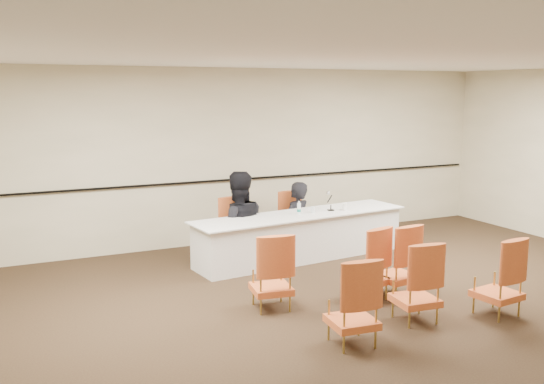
{
  "coord_description": "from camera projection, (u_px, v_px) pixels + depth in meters",
  "views": [
    {
      "loc": [
        -4.0,
        -5.67,
        2.62
      ],
      "look_at": [
        -0.06,
        2.6,
        1.08
      ],
      "focal_mm": 40.0,
      "sensor_mm": 36.0,
      "label": 1
    }
  ],
  "objects": [
    {
      "name": "panelist_second_chair",
      "position": [
        238.0,
        228.0,
        9.52
      ],
      "size": [
        0.55,
        0.55,
        0.95
      ],
      "primitive_type": null,
      "rotation": [
        0.0,
        0.0,
        0.1
      ],
      "color": "#A33E1D",
      "rests_on": "ground"
    },
    {
      "name": "panelist_second",
      "position": [
        238.0,
        231.0,
        9.53
      ],
      "size": [
        1.03,
        0.86,
        1.92
      ],
      "primitive_type": "imported",
      "rotation": [
        0.0,
        0.0,
        2.99
      ],
      "color": "black",
      "rests_on": "ground"
    },
    {
      "name": "aud_chair_front_left",
      "position": [
        271.0,
        271.0,
        7.29
      ],
      "size": [
        0.57,
        0.57,
        0.95
      ],
      "primitive_type": null,
      "rotation": [
        0.0,
        0.0,
        -0.16
      ],
      "color": "#A33E1D",
      "rests_on": "ground"
    },
    {
      "name": "ceiling",
      "position": [
        378.0,
        56.0,
        6.68
      ],
      "size": [
        10.0,
        10.0,
        0.0
      ],
      "primitive_type": "plane",
      "rotation": [
        3.14,
        0.0,
        0.0
      ],
      "color": "white",
      "rests_on": "ground"
    },
    {
      "name": "panelist_main",
      "position": [
        296.0,
        229.0,
        10.12
      ],
      "size": [
        0.69,
        0.6,
        1.61
      ],
      "primitive_type": "imported",
      "rotation": [
        0.0,
        0.0,
        3.59
      ],
      "color": "black",
      "rests_on": "ground"
    },
    {
      "name": "aud_chair_front_mid",
      "position": [
        367.0,
        263.0,
        7.63
      ],
      "size": [
        0.61,
        0.61,
        0.95
      ],
      "primitive_type": null,
      "rotation": [
        0.0,
        0.0,
        0.25
      ],
      "color": "#A33E1D",
      "rests_on": "ground"
    },
    {
      "name": "coffee_cup",
      "position": [
        345.0,
        207.0,
        9.72
      ],
      "size": [
        0.08,
        0.08,
        0.12
      ],
      "primitive_type": "cylinder",
      "rotation": [
        0.0,
        0.0,
        0.02
      ],
      "color": "white",
      "rests_on": "panel_table"
    },
    {
      "name": "wall_rail",
      "position": [
        241.0,
        179.0,
        10.52
      ],
      "size": [
        9.8,
        0.04,
        0.03
      ],
      "primitive_type": "cube",
      "color": "black",
      "rests_on": "wall_back"
    },
    {
      "name": "wall_back",
      "position": [
        240.0,
        156.0,
        10.49
      ],
      "size": [
        10.0,
        0.04,
        3.0
      ],
      "primitive_type": "cube",
      "color": "#B8B191",
      "rests_on": "ground"
    },
    {
      "name": "aud_chair_back_left",
      "position": [
        352.0,
        301.0,
        6.25
      ],
      "size": [
        0.55,
        0.55,
        0.95
      ],
      "primitive_type": null,
      "rotation": [
        0.0,
        0.0,
        -0.1
      ],
      "color": "#A33E1D",
      "rests_on": "ground"
    },
    {
      "name": "water_bottle",
      "position": [
        299.0,
        208.0,
        9.42
      ],
      "size": [
        0.06,
        0.06,
        0.2
      ],
      "primitive_type": null,
      "rotation": [
        0.0,
        0.0,
        -0.03
      ],
      "color": "#167C71",
      "rests_on": "panel_table"
    },
    {
      "name": "aud_chair_back_mid",
      "position": [
        416.0,
        281.0,
        6.9
      ],
      "size": [
        0.55,
        0.55,
        0.95
      ],
      "primitive_type": null,
      "rotation": [
        0.0,
        0.0,
        -0.11
      ],
      "color": "#A33E1D",
      "rests_on": "ground"
    },
    {
      "name": "panel_table",
      "position": [
        301.0,
        236.0,
        9.52
      ],
      "size": [
        3.64,
        1.2,
        0.72
      ],
      "primitive_type": null,
      "rotation": [
        0.0,
        0.0,
        0.1
      ],
      "color": "silver",
      "rests_on": "ground"
    },
    {
      "name": "panelist_main_chair",
      "position": [
        296.0,
        221.0,
        10.09
      ],
      "size": [
        0.55,
        0.55,
        0.95
      ],
      "primitive_type": null,
      "rotation": [
        0.0,
        0.0,
        0.1
      ],
      "color": "#A33E1D",
      "rests_on": "ground"
    },
    {
      "name": "aud_chair_back_right",
      "position": [
        498.0,
        276.0,
        7.09
      ],
      "size": [
        0.56,
        0.56,
        0.95
      ],
      "primitive_type": null,
      "rotation": [
        0.0,
        0.0,
        0.12
      ],
      "color": "#A33E1D",
      "rests_on": "ground"
    },
    {
      "name": "floor",
      "position": [
        371.0,
        314.0,
        7.18
      ],
      "size": [
        10.0,
        10.0,
        0.0
      ],
      "primitive_type": "plane",
      "color": "black",
      "rests_on": "ground"
    },
    {
      "name": "aud_chair_front_right",
      "position": [
        397.0,
        260.0,
        7.77
      ],
      "size": [
        0.55,
        0.55,
        0.95
      ],
      "primitive_type": null,
      "rotation": [
        0.0,
        0.0,
        0.11
      ],
      "color": "#A33E1D",
      "rests_on": "ground"
    },
    {
      "name": "papers",
      "position": [
        331.0,
        210.0,
        9.74
      ],
      "size": [
        0.37,
        0.34,
        0.0
      ],
      "primitive_type": "cube",
      "rotation": [
        0.0,
        0.0,
        0.51
      ],
      "color": "silver",
      "rests_on": "panel_table"
    },
    {
      "name": "drinking_glass",
      "position": [
        313.0,
        210.0,
        9.53
      ],
      "size": [
        0.07,
        0.07,
        0.1
      ],
      "primitive_type": "cylinder",
      "rotation": [
        0.0,
        0.0,
        -0.17
      ],
      "color": "silver",
      "rests_on": "panel_table"
    },
    {
      "name": "microphone",
      "position": [
        331.0,
        202.0,
        9.66
      ],
      "size": [
        0.16,
        0.23,
        0.3
      ],
      "primitive_type": null,
      "rotation": [
        0.0,
        0.0,
        -0.25
      ],
      "color": "black",
      "rests_on": "panel_table"
    }
  ]
}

